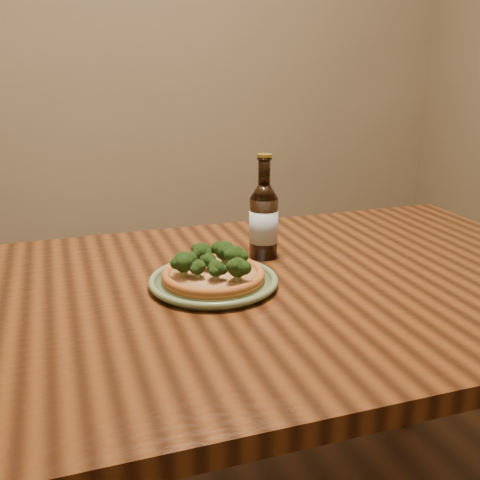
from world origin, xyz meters
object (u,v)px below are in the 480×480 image
object	(u,v)px
plate	(213,281)
pizza	(214,272)
beer_bottle	(264,220)
table	(234,329)

from	to	relation	value
plate	pizza	distance (m)	0.02
plate	beer_bottle	bearing A→B (deg)	39.68
table	plate	distance (m)	0.11
table	beer_bottle	size ratio (longest dim) A/B	6.63
table	beer_bottle	bearing A→B (deg)	51.63
table	pizza	size ratio (longest dim) A/B	7.62
plate	beer_bottle	size ratio (longest dim) A/B	1.10
plate	beer_bottle	xyz separation A→B (m)	(0.16, 0.13, 0.08)
plate	beer_bottle	distance (m)	0.22
table	pizza	world-z (taller)	pizza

